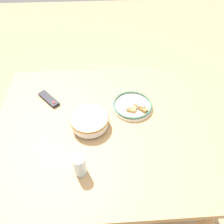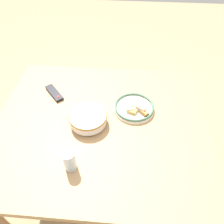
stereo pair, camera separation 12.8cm
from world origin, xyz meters
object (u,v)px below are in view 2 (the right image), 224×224
Objects in this scene: food_plate at (134,108)px; tv_remote at (54,93)px; noodle_bowl at (88,118)px; drinking_glass at (69,160)px.

tv_remote is (-0.53, 0.10, -0.01)m from food_plate.
food_plate is (0.26, 0.13, -0.02)m from noodle_bowl.
noodle_bowl reaches higher than food_plate.
tv_remote is 0.57m from drinking_glass.
drinking_glass reaches higher than tv_remote.
drinking_glass is (-0.30, -0.42, 0.04)m from food_plate.
drinking_glass is (-0.04, -0.29, 0.02)m from noodle_bowl.
noodle_bowl is 0.88× the size of food_plate.
drinking_glass is at bearing 72.21° from tv_remote.
noodle_bowl is 1.81× the size of drinking_glass.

